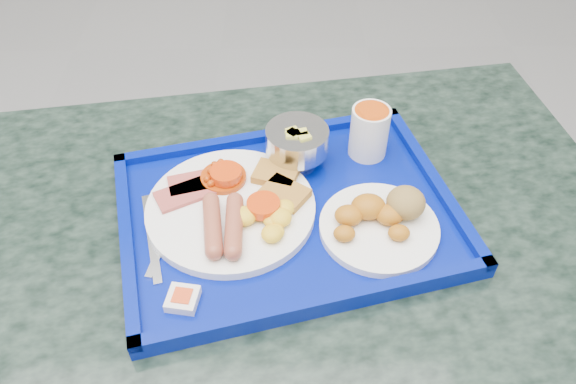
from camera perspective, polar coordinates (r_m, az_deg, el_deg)
The scene contains 9 objects.
table at distance 1.00m, azimuth -1.78°, elevation -10.97°, with size 1.24×0.92×0.71m.
tray at distance 0.86m, azimuth 0.00°, elevation -2.18°, with size 0.57×0.48×0.03m.
main_plate at distance 0.85m, azimuth -5.25°, elevation -1.43°, with size 0.26×0.26×0.04m.
bread_plate at distance 0.83m, azimuth 9.52°, elevation -2.73°, with size 0.18×0.18×0.06m.
fruit_bowl at distance 0.91m, azimuth 0.93°, elevation 5.16°, with size 0.10×0.10×0.07m.
juice_cup at distance 0.93m, azimuth 8.27°, elevation 6.20°, with size 0.06×0.06×0.09m.
spoon at distance 0.88m, azimuth -12.72°, elevation -1.66°, with size 0.05×0.18×0.01m.
knife at distance 0.84m, azimuth -13.69°, elevation -4.48°, with size 0.01×0.17×0.00m, color #B9B9BC.
jam_packet at distance 0.76m, azimuth -10.65°, elevation -10.61°, with size 0.05×0.05×0.02m.
Camera 1 is at (0.27, -0.27, 1.36)m, focal length 35.00 mm.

